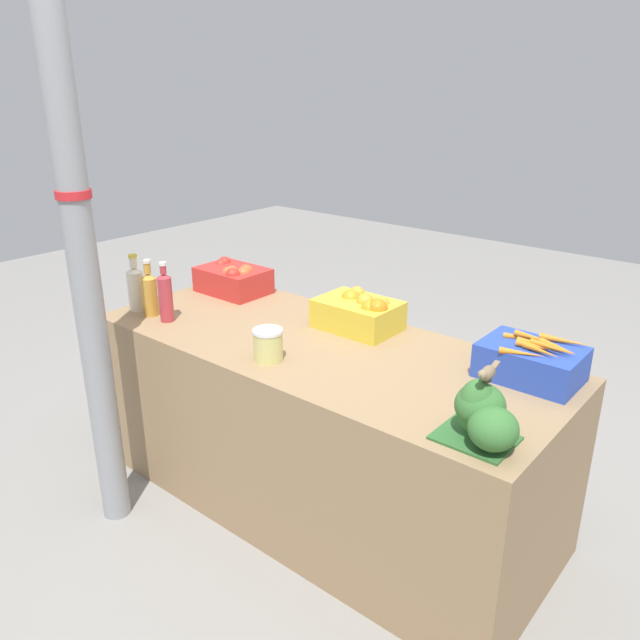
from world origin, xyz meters
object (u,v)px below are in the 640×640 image
apple_crate (233,279)px  orange_crate (360,312)px  sparrow_bird (487,373)px  support_pole (75,207)px  broccoli_pile (483,415)px  juice_bottle_cloudy (136,287)px  juice_bottle_ruby (165,296)px  juice_bottle_amber (150,293)px  pickle_jar (268,345)px  carrot_crate (532,361)px

apple_crate → orange_crate: orange_crate is taller
sparrow_bird → support_pole: bearing=-79.5°
apple_crate → broccoli_pile: size_ratio=1.37×
juice_bottle_cloudy → juice_bottle_ruby: bearing=0.0°
juice_bottle_cloudy → juice_bottle_amber: size_ratio=1.03×
apple_crate → orange_crate: bearing=0.3°
broccoli_pile → juice_bottle_ruby: bearing=178.8°
juice_bottle_amber → orange_crate: bearing=29.5°
broccoli_pile → sparrow_bird: sparrow_bird is taller
apple_crate → pickle_jar: apple_crate is taller
support_pole → juice_bottle_amber: 0.62m
juice_bottle_cloudy → carrot_crate: bearing=15.5°
support_pole → carrot_crate: support_pole is taller
juice_bottle_amber → pickle_jar: 0.74m
juice_bottle_amber → pickle_jar: bearing=-1.2°
juice_bottle_cloudy → juice_bottle_amber: 0.10m
orange_crate → pickle_jar: 0.48m
apple_crate → carrot_crate: bearing=0.1°
apple_crate → juice_bottle_cloudy: size_ratio=1.29×
carrot_crate → juice_bottle_ruby: (-1.44, -0.46, 0.05)m
support_pole → apple_crate: (-0.13, 0.84, -0.49)m
apple_crate → juice_bottle_cloudy: (-0.15, -0.46, 0.04)m
broccoli_pile → pickle_jar: broccoli_pile is taller
carrot_crate → juice_bottle_cloudy: size_ratio=1.29×
apple_crate → orange_crate: (0.77, 0.00, 0.00)m
orange_crate → juice_bottle_cloudy: bearing=-153.3°
carrot_crate → broccoli_pile: (0.05, -0.49, 0.02)m
orange_crate → broccoli_pile: broccoli_pile is taller
juice_bottle_ruby → sparrow_bird: (1.49, -0.02, 0.10)m
sparrow_bird → apple_crate: bearing=-111.1°
apple_crate → sparrow_bird: sparrow_bird is taller
carrot_crate → pickle_jar: (-0.81, -0.47, -0.01)m
support_pole → juice_bottle_amber: support_pole is taller
pickle_jar → sparrow_bird: sparrow_bird is taller
apple_crate → pickle_jar: 0.84m
juice_bottle_ruby → pickle_jar: bearing=-1.4°
sparrow_bird → broccoli_pile: bearing=20.7°
broccoli_pile → sparrow_bird: bearing=114.7°
pickle_jar → sparrow_bird: size_ratio=0.90×
orange_crate → pickle_jar: orange_crate is taller
juice_bottle_cloudy → sparrow_bird: 1.70m
orange_crate → juice_bottle_ruby: (-0.70, -0.46, 0.04)m
juice_bottle_cloudy → juice_bottle_ruby: 0.22m
juice_bottle_cloudy → juice_bottle_amber: bearing=-0.0°
orange_crate → juice_bottle_amber: size_ratio=1.32×
pickle_jar → sparrow_bird: 0.87m
broccoli_pile → juice_bottle_amber: 1.60m
apple_crate → juice_bottle_ruby: (0.07, -0.46, 0.04)m
juice_bottle_ruby → orange_crate: bearing=33.4°
orange_crate → broccoli_pile: 0.93m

